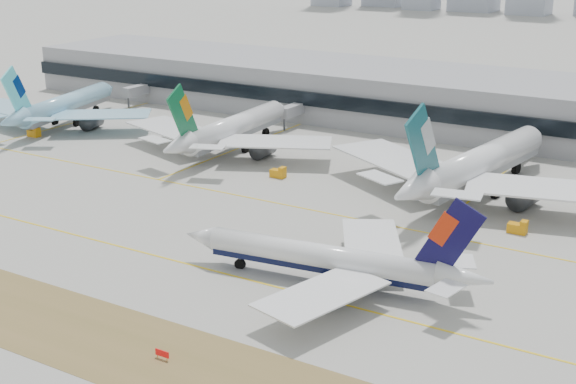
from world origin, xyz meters
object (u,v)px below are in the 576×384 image
Objects in this scene: widebody_cathay at (477,166)px; terminal at (440,99)px; taxiing_airliner at (331,260)px; widebody_eva at (231,130)px; widebody_korean at (62,107)px.

terminal is (-30.75, 58.22, 1.01)m from widebody_cathay.
taxiing_airliner is 117.46m from terminal.
taxiing_airliner is 0.87× the size of widebody_eva.
taxiing_airliner is at bearing -77.25° from terminal.
terminal is (92.28, 58.09, 1.90)m from widebody_korean.
widebody_eva reaches higher than terminal.
widebody_cathay is 65.85m from terminal.
taxiing_airliner is at bearing -137.73° from widebody_eva.
widebody_eva is at bearing -101.91° from widebody_korean.
widebody_eva is at bearing 96.05° from widebody_cathay.
taxiing_airliner reaches higher than terminal.
widebody_cathay reaches higher than widebody_eva.
taxiing_airliner is at bearing -177.09° from widebody_cathay.
widebody_korean is at bearing 88.15° from widebody_eva.
widebody_cathay is (4.83, 56.30, 2.26)m from taxiing_airliner.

